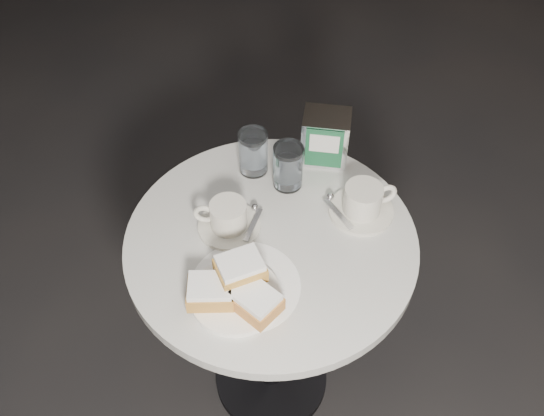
{
  "coord_description": "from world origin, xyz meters",
  "views": [
    {
      "loc": [
        0.11,
        -0.9,
        1.87
      ],
      "look_at": [
        0.0,
        0.02,
        0.83
      ],
      "focal_mm": 40.0,
      "sensor_mm": 36.0,
      "label": 1
    }
  ],
  "objects_px": {
    "coffee_cup_right": "(363,202)",
    "napkin_dispenser": "(326,137)",
    "beignet_plate": "(235,290)",
    "cafe_table": "(271,285)",
    "water_glass_right": "(288,167)",
    "water_glass_left": "(253,153)",
    "coffee_cup_left": "(228,218)"
  },
  "relations": [
    {
      "from": "coffee_cup_left",
      "to": "water_glass_left",
      "type": "height_order",
      "value": "water_glass_left"
    },
    {
      "from": "coffee_cup_right",
      "to": "beignet_plate",
      "type": "bearing_deg",
      "value": -156.35
    },
    {
      "from": "water_glass_left",
      "to": "beignet_plate",
      "type": "bearing_deg",
      "value": -87.75
    },
    {
      "from": "cafe_table",
      "to": "coffee_cup_right",
      "type": "xyz_separation_m",
      "value": [
        0.21,
        0.11,
        0.23
      ]
    },
    {
      "from": "coffee_cup_right",
      "to": "water_glass_right",
      "type": "xyz_separation_m",
      "value": [
        -0.19,
        0.08,
        0.02
      ]
    },
    {
      "from": "water_glass_left",
      "to": "water_glass_right",
      "type": "relative_size",
      "value": 0.99
    },
    {
      "from": "cafe_table",
      "to": "coffee_cup_left",
      "type": "distance_m",
      "value": 0.26
    },
    {
      "from": "beignet_plate",
      "to": "coffee_cup_left",
      "type": "distance_m",
      "value": 0.21
    },
    {
      "from": "coffee_cup_left",
      "to": "napkin_dispenser",
      "type": "height_order",
      "value": "napkin_dispenser"
    },
    {
      "from": "coffee_cup_right",
      "to": "napkin_dispenser",
      "type": "xyz_separation_m",
      "value": [
        -0.1,
        0.19,
        0.03
      ]
    },
    {
      "from": "coffee_cup_right",
      "to": "water_glass_left",
      "type": "distance_m",
      "value": 0.31
    },
    {
      "from": "coffee_cup_left",
      "to": "coffee_cup_right",
      "type": "distance_m",
      "value": 0.33
    },
    {
      "from": "beignet_plate",
      "to": "coffee_cup_right",
      "type": "xyz_separation_m",
      "value": [
        0.27,
        0.29,
        0.0
      ]
    },
    {
      "from": "beignet_plate",
      "to": "water_glass_right",
      "type": "bearing_deg",
      "value": 77.93
    },
    {
      "from": "water_glass_right",
      "to": "water_glass_left",
      "type": "bearing_deg",
      "value": 155.73
    },
    {
      "from": "cafe_table",
      "to": "water_glass_left",
      "type": "relative_size",
      "value": 6.12
    },
    {
      "from": "coffee_cup_right",
      "to": "napkin_dispenser",
      "type": "relative_size",
      "value": 1.5
    },
    {
      "from": "napkin_dispenser",
      "to": "water_glass_right",
      "type": "bearing_deg",
      "value": -126.86
    },
    {
      "from": "water_glass_left",
      "to": "cafe_table",
      "type": "bearing_deg",
      "value": -72.3
    },
    {
      "from": "coffee_cup_right",
      "to": "water_glass_left",
      "type": "xyz_separation_m",
      "value": [
        -0.28,
        0.12,
        0.02
      ]
    },
    {
      "from": "cafe_table",
      "to": "coffee_cup_left",
      "type": "relative_size",
      "value": 4.56
    },
    {
      "from": "water_glass_right",
      "to": "napkin_dispenser",
      "type": "relative_size",
      "value": 0.88
    },
    {
      "from": "beignet_plate",
      "to": "water_glass_left",
      "type": "relative_size",
      "value": 1.91
    },
    {
      "from": "cafe_table",
      "to": "napkin_dispenser",
      "type": "bearing_deg",
      "value": 69.6
    },
    {
      "from": "water_glass_right",
      "to": "coffee_cup_left",
      "type": "bearing_deg",
      "value": -128.07
    },
    {
      "from": "coffee_cup_right",
      "to": "water_glass_right",
      "type": "distance_m",
      "value": 0.21
    },
    {
      "from": "napkin_dispenser",
      "to": "coffee_cup_right",
      "type": "bearing_deg",
      "value": -58.83
    },
    {
      "from": "beignet_plate",
      "to": "napkin_dispenser",
      "type": "bearing_deg",
      "value": 70.72
    },
    {
      "from": "beignet_plate",
      "to": "coffee_cup_left",
      "type": "xyz_separation_m",
      "value": [
        -0.05,
        0.2,
        -0.0
      ]
    },
    {
      "from": "napkin_dispenser",
      "to": "water_glass_left",
      "type": "bearing_deg",
      "value": -157.89
    },
    {
      "from": "coffee_cup_left",
      "to": "water_glass_right",
      "type": "bearing_deg",
      "value": 49.1
    },
    {
      "from": "coffee_cup_right",
      "to": "water_glass_right",
      "type": "height_order",
      "value": "water_glass_right"
    }
  ]
}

